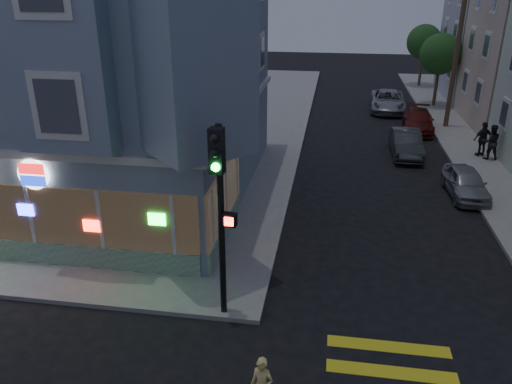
% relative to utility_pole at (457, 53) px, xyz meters
% --- Properties ---
extents(ground, '(120.00, 120.00, 0.00)m').
position_rel_utility_pole_xyz_m(ground, '(-12.00, -24.00, -4.80)').
color(ground, black).
rests_on(ground, ground).
extents(sidewalk_nw, '(33.00, 42.00, 0.15)m').
position_rel_utility_pole_xyz_m(sidewalk_nw, '(-25.50, -1.00, -4.72)').
color(sidewalk_nw, gray).
rests_on(sidewalk_nw, ground).
extents(corner_building, '(14.60, 14.60, 11.40)m').
position_rel_utility_pole_xyz_m(corner_building, '(-18.00, -13.02, 1.02)').
color(corner_building, gray).
rests_on(corner_building, sidewalk_nw).
extents(utility_pole, '(2.20, 0.30, 9.00)m').
position_rel_utility_pole_xyz_m(utility_pole, '(0.00, 0.00, 0.00)').
color(utility_pole, '#4C3826').
rests_on(utility_pole, sidewalk_ne).
extents(street_tree_near, '(3.00, 3.00, 5.30)m').
position_rel_utility_pole_xyz_m(street_tree_near, '(0.20, 6.00, -0.86)').
color(street_tree_near, '#4C3826').
rests_on(street_tree_near, sidewalk_ne).
extents(street_tree_far, '(3.00, 3.00, 5.30)m').
position_rel_utility_pole_xyz_m(street_tree_far, '(0.20, 14.00, -0.86)').
color(street_tree_far, '#4C3826').
rests_on(street_tree_far, sidewalk_ne).
extents(pedestrian_a, '(0.91, 0.71, 1.87)m').
position_rel_utility_pole_xyz_m(pedestrian_a, '(1.00, -6.46, -3.71)').
color(pedestrian_a, black).
rests_on(pedestrian_a, sidewalk_ne).
extents(pedestrian_b, '(1.19, 0.84, 1.87)m').
position_rel_utility_pole_xyz_m(pedestrian_b, '(0.73, -5.95, -3.71)').
color(pedestrian_b, '#26232B').
rests_on(pedestrian_b, sidewalk_ne).
extents(parked_car_a, '(1.69, 3.81, 1.27)m').
position_rel_utility_pole_xyz_m(parked_car_a, '(-1.30, -11.52, -4.16)').
color(parked_car_a, '#97999E').
rests_on(parked_car_a, ground).
extents(parked_car_b, '(1.51, 4.26, 1.40)m').
position_rel_utility_pole_xyz_m(parked_car_b, '(-3.27, -6.17, -4.10)').
color(parked_car_b, '#343739').
rests_on(parked_car_b, ground).
extents(parked_car_c, '(2.26, 4.71, 1.32)m').
position_rel_utility_pole_xyz_m(parked_car_c, '(-1.94, -0.97, -4.13)').
color(parked_car_c, '#591814').
rests_on(parked_car_c, ground).
extents(parked_car_d, '(2.69, 5.41, 1.47)m').
position_rel_utility_pole_xyz_m(parked_car_d, '(-3.40, 4.23, -4.06)').
color(parked_car_d, '#93999C').
rests_on(parked_car_d, ground).
extents(traffic_signal, '(0.66, 0.62, 5.54)m').
position_rel_utility_pole_xyz_m(traffic_signal, '(-10.07, -21.84, -0.90)').
color(traffic_signal, black).
rests_on(traffic_signal, sidewalk_nw).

